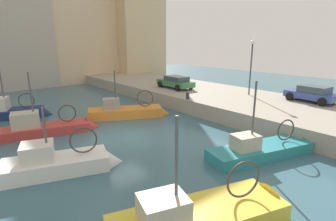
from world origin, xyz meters
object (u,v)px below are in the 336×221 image
(fishing_boat_orange, at_px, (129,116))
(fishing_boat_red, at_px, (47,131))
(fishing_boat_navy, at_px, (15,115))
(parked_car_blue, at_px, (312,93))
(fishing_boat_white, at_px, (64,168))
(fishing_boat_yellow, at_px, (209,221))
(parked_car_green, at_px, (176,82))
(fishing_boat_teal, at_px, (265,153))
(mooring_bollard_mid, at_px, (188,96))
(quay_streetlamp, at_px, (252,59))

(fishing_boat_orange, bearing_deg, fishing_boat_red, -179.93)
(fishing_boat_navy, relative_size, parked_car_blue, 1.51)
(fishing_boat_white, relative_size, parked_car_blue, 1.46)
(fishing_boat_yellow, bearing_deg, fishing_boat_orange, 70.00)
(parked_car_green, bearing_deg, fishing_boat_red, -168.97)
(fishing_boat_teal, relative_size, fishing_boat_navy, 1.18)
(fishing_boat_orange, xyz_separation_m, fishing_boat_white, (-7.23, -6.04, 0.02))
(fishing_boat_red, bearing_deg, fishing_boat_yellow, -82.93)
(fishing_boat_red, bearing_deg, parked_car_blue, -26.87)
(fishing_boat_teal, height_order, mooring_bollard_mid, fishing_boat_teal)
(fishing_boat_yellow, bearing_deg, fishing_boat_red, 97.07)
(fishing_boat_orange, bearing_deg, fishing_boat_white, -140.13)
(fishing_boat_orange, relative_size, mooring_bollard_mid, 12.07)
(mooring_bollard_mid, distance_m, quay_streetlamp, 6.74)
(fishing_boat_orange, height_order, fishing_boat_red, fishing_boat_red)
(parked_car_blue, bearing_deg, mooring_bollard_mid, 135.22)
(mooring_bollard_mid, bearing_deg, fishing_boat_white, -161.25)
(fishing_boat_navy, xyz_separation_m, fishing_boat_red, (0.88, -5.76, 0.02))
(fishing_boat_orange, relative_size, fishing_boat_navy, 1.13)
(fishing_boat_red, bearing_deg, fishing_boat_teal, -53.79)
(fishing_boat_teal, bearing_deg, fishing_boat_orange, 99.19)
(mooring_bollard_mid, xyz_separation_m, quay_streetlamp, (5.65, -2.15, 2.98))
(fishing_boat_navy, distance_m, quay_streetlamp, 20.47)
(fishing_boat_white, bearing_deg, parked_car_green, 31.00)
(quay_streetlamp, bearing_deg, fishing_boat_white, -173.97)
(fishing_boat_orange, relative_size, parked_car_blue, 1.70)
(fishing_boat_yellow, bearing_deg, parked_car_blue, 13.27)
(fishing_boat_yellow, height_order, fishing_boat_navy, fishing_boat_navy)
(fishing_boat_navy, bearing_deg, fishing_boat_yellow, -82.44)
(fishing_boat_orange, height_order, mooring_bollard_mid, fishing_boat_orange)
(fishing_boat_white, bearing_deg, fishing_boat_yellow, -69.95)
(parked_car_green, bearing_deg, fishing_boat_navy, 167.72)
(parked_car_blue, height_order, mooring_bollard_mid, parked_car_blue)
(fishing_boat_yellow, height_order, mooring_bollard_mid, fishing_boat_yellow)
(fishing_boat_teal, bearing_deg, fishing_boat_yellow, -164.01)
(fishing_boat_red, xyz_separation_m, parked_car_blue, (17.93, -9.08, 1.71))
(quay_streetlamp, bearing_deg, fishing_boat_teal, -140.62)
(parked_car_green, relative_size, quay_streetlamp, 0.90)
(fishing_boat_teal, distance_m, fishing_boat_white, 10.33)
(fishing_boat_white, height_order, fishing_boat_red, fishing_boat_red)
(fishing_boat_orange, relative_size, parked_car_green, 1.52)
(fishing_boat_yellow, relative_size, parked_car_green, 1.60)
(fishing_boat_white, xyz_separation_m, fishing_boat_red, (0.92, 6.03, 0.03))
(fishing_boat_yellow, relative_size, quay_streetlamp, 1.44)
(fishing_boat_orange, distance_m, fishing_boat_red, 6.31)
(fishing_boat_orange, bearing_deg, fishing_boat_yellow, -110.00)
(fishing_boat_white, distance_m, parked_car_green, 16.91)
(fishing_boat_orange, xyz_separation_m, fishing_boat_teal, (1.79, -11.08, -0.01))
(fishing_boat_teal, height_order, fishing_boat_red, fishing_boat_red)
(parked_car_blue, bearing_deg, fishing_boat_yellow, -166.73)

